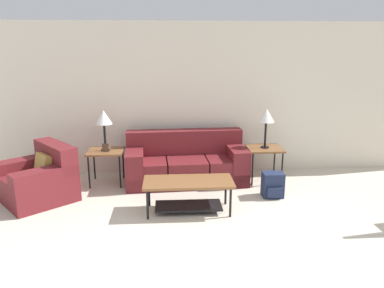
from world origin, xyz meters
TOP-DOWN VIEW (x-y plane):
  - wall_back at (0.00, 3.65)m, footprint 9.14×0.06m
  - couch at (-0.35, 3.10)m, footprint 2.00×0.96m
  - armchair at (-2.52, 2.47)m, footprint 1.30×1.31m
  - coffee_table at (-0.37, 1.90)m, footprint 1.20×0.54m
  - side_table_left at (-1.64, 3.07)m, footprint 0.56×0.53m
  - side_table_right at (0.96, 3.07)m, footprint 0.56×0.53m
  - table_lamp_left at (-1.64, 3.07)m, footprint 0.26×0.26m
  - table_lamp_right at (0.96, 3.07)m, footprint 0.26×0.26m
  - backpack at (0.91, 2.34)m, footprint 0.31×0.30m
  - picture_frame at (-1.63, 2.99)m, footprint 0.10×0.04m

SIDE VIEW (x-z plane):
  - backpack at x=0.91m, z-range 0.00..0.37m
  - armchair at x=-2.52m, z-range -0.11..0.69m
  - couch at x=-0.35m, z-range -0.11..0.71m
  - coffee_table at x=-0.37m, z-range 0.11..0.55m
  - side_table_left at x=-1.64m, z-range 0.23..0.79m
  - side_table_right at x=0.96m, z-range 0.23..0.79m
  - picture_frame at x=-1.63m, z-range 0.56..0.69m
  - table_lamp_left at x=-1.64m, z-range 0.76..1.41m
  - table_lamp_right at x=0.96m, z-range 0.76..1.41m
  - wall_back at x=0.00m, z-range 0.00..2.60m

